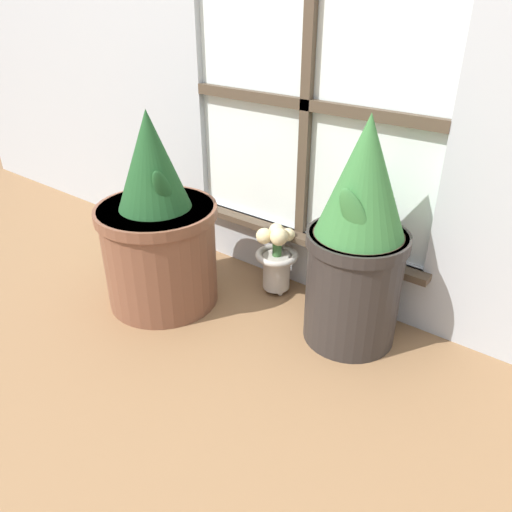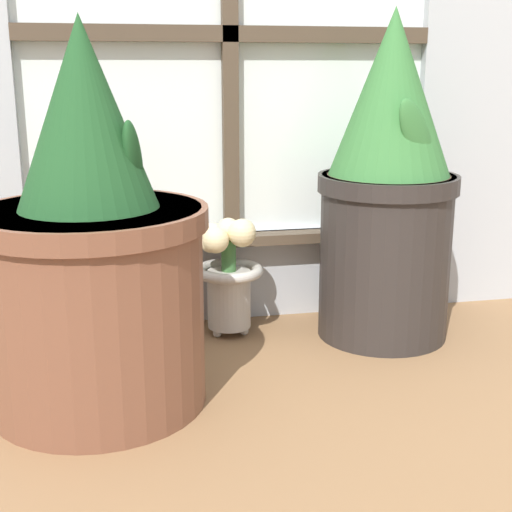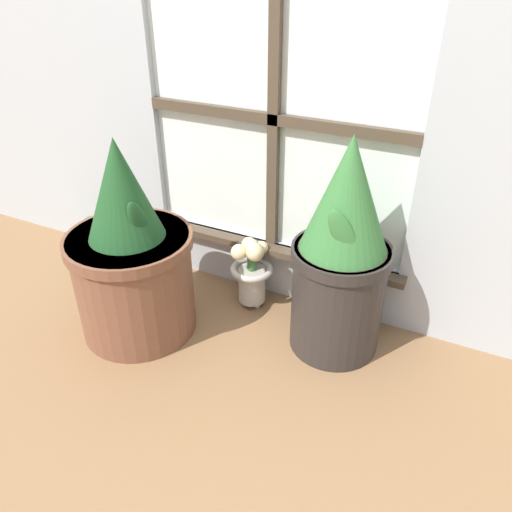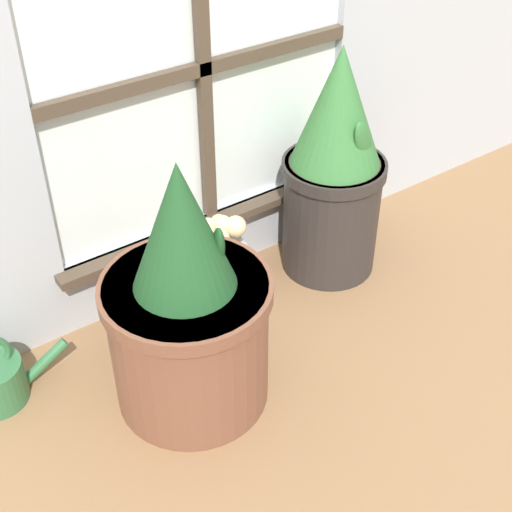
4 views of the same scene
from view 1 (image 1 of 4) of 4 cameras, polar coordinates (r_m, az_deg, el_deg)
The scene contains 5 objects.
ground_plane at distance 1.61m, azimuth -6.00°, elevation -10.76°, with size 10.00×10.00×0.00m, color olive.
potted_plant_left at distance 1.73m, azimuth -11.13°, elevation 2.88°, with size 0.41×0.41×0.69m.
potted_plant_right at distance 1.51m, azimuth 11.55°, elevation 1.60°, with size 0.31×0.31×0.72m.
flower_vase at distance 1.81m, azimuth 2.32°, elevation -0.03°, with size 0.16×0.16×0.28m.
watering_can at distance 2.27m, azimuth -12.71°, elevation 3.24°, with size 0.29×0.16×0.21m.
Camera 1 is at (0.89, -0.87, 1.02)m, focal length 35.00 mm.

